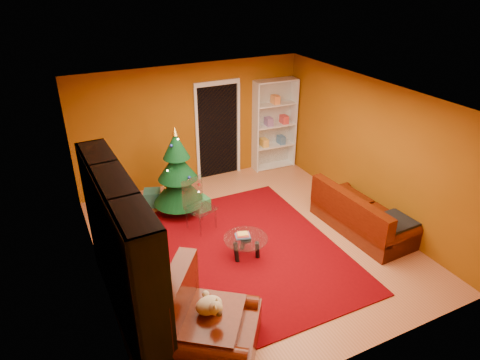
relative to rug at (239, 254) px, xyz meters
name	(u,v)px	position (x,y,z in m)	size (l,w,h in m)	color
floor	(250,243)	(0.33, 0.22, -0.04)	(5.00, 5.50, 0.05)	#AF653D
ceiling	(252,97)	(0.33, 0.22, 2.61)	(5.00, 5.50, 0.05)	silver
wall_back	(191,125)	(0.33, 3.00, 1.29)	(5.00, 0.05, 2.60)	#8F4E0B
wall_left	(90,212)	(-2.19, 0.22, 1.29)	(0.05, 5.50, 2.60)	#8F4E0B
wall_right	(371,150)	(2.86, 0.22, 1.29)	(0.05, 5.50, 2.60)	#8F4E0B
doorway	(218,132)	(0.93, 2.95, 1.04)	(1.06, 0.60, 2.16)	black
rug	(239,254)	(0.00, 0.00, 0.00)	(3.29, 3.84, 0.02)	#640105
media_unit	(122,251)	(-1.94, -0.54, 1.04)	(0.42, 2.75, 2.11)	black
christmas_tree	(178,172)	(-0.42, 1.78, 0.85)	(1.00, 1.00, 1.78)	black
gift_box_teal	(152,198)	(-0.84, 2.26, 0.15)	(0.32, 0.32, 0.32)	#206660
gift_box_green	(201,204)	(-0.04, 1.61, 0.13)	(0.29, 0.29, 0.29)	#247339
white_bookshelf	(274,125)	(2.28, 2.79, 1.04)	(1.00, 0.36, 2.16)	white
armchair	(213,323)	(-1.16, -1.67, 0.45)	(1.19, 1.19, 0.93)	#3F1003
dog	(209,305)	(-1.17, -1.60, 0.68)	(0.40, 0.30, 0.30)	beige
sofa	(363,210)	(2.35, -0.32, 0.40)	(1.93, 0.87, 0.83)	#3F1003
coffee_table	(246,247)	(0.08, -0.11, 0.18)	(0.74, 0.74, 0.46)	gray
acrylic_chair	(201,208)	(-0.28, 0.99, 0.43)	(0.45, 0.49, 0.89)	#66605B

